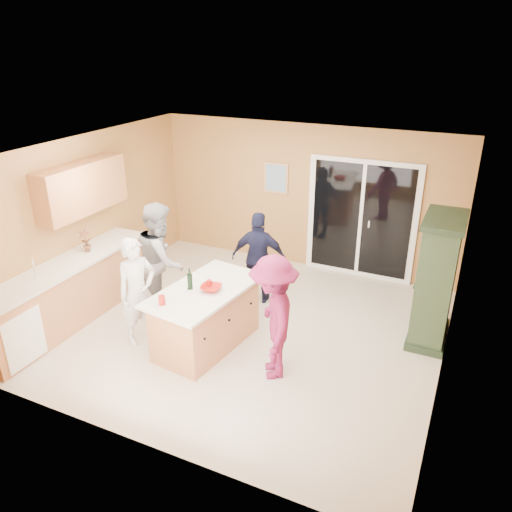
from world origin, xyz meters
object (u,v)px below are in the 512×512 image
at_px(green_hutch, 436,282).
at_px(woman_navy, 259,258).
at_px(woman_grey, 161,260).
at_px(woman_magenta, 273,318).
at_px(woman_white, 138,292).
at_px(kitchen_island, 206,319).

distance_m(green_hutch, woman_navy, 2.64).
relative_size(woman_grey, woman_magenta, 1.10).
bearing_deg(woman_white, green_hutch, -39.64).
distance_m(woman_white, woman_navy, 2.02).
bearing_deg(woman_grey, woman_navy, -79.29).
bearing_deg(woman_magenta, kitchen_island, -127.92).
bearing_deg(woman_white, woman_navy, -5.84).
relative_size(green_hutch, woman_grey, 1.03).
bearing_deg(woman_navy, green_hutch, 168.93).
relative_size(kitchen_island, woman_grey, 1.00).
bearing_deg(woman_grey, kitchen_island, -144.41).
relative_size(woman_white, woman_navy, 1.02).
height_order(kitchen_island, green_hutch, green_hutch).
height_order(kitchen_island, woman_white, woman_white).
distance_m(green_hutch, woman_magenta, 2.38).
height_order(woman_grey, woman_magenta, woman_grey).
bearing_deg(kitchen_island, woman_magenta, -2.59).
xyz_separation_m(woman_grey, woman_navy, (1.17, 0.95, -0.14)).
distance_m(kitchen_island, woman_white, 1.01).
distance_m(kitchen_island, woman_grey, 1.25).
xyz_separation_m(kitchen_island, green_hutch, (2.77, 1.48, 0.48)).
height_order(kitchen_island, woman_grey, woman_grey).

